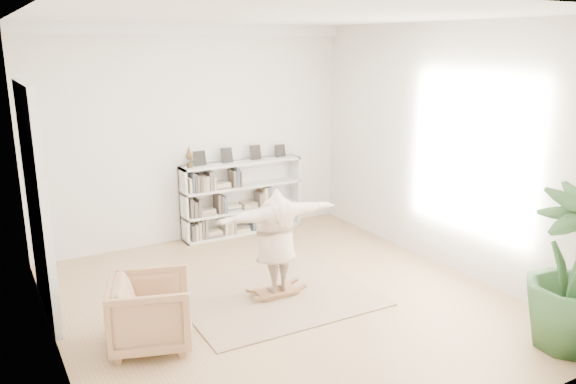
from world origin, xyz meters
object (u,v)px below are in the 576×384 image
at_px(armchair, 151,312).
at_px(person, 276,237).
at_px(houseplant, 576,270).
at_px(rocker_board, 276,291).
at_px(bookshelf, 242,198).

distance_m(armchair, person, 1.91).
height_order(armchair, person, person).
bearing_deg(houseplant, rocker_board, 128.66).
height_order(rocker_board, houseplant, houseplant).
height_order(rocker_board, person, person).
distance_m(bookshelf, houseplant, 5.57).
relative_size(bookshelf, rocker_board, 4.03).
distance_m(rocker_board, houseplant, 3.62).
bearing_deg(bookshelf, person, -105.86).
xyz_separation_m(bookshelf, armchair, (-2.56, -3.03, -0.23)).
bearing_deg(bookshelf, rocker_board, -105.86).
distance_m(bookshelf, person, 2.73).
relative_size(armchair, houseplant, 0.48).
bearing_deg(rocker_board, bookshelf, 75.38).
distance_m(armchair, houseplant, 4.67).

